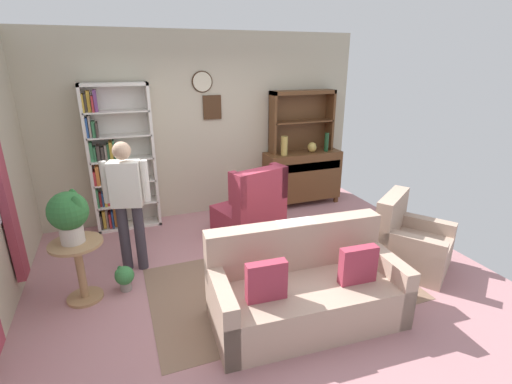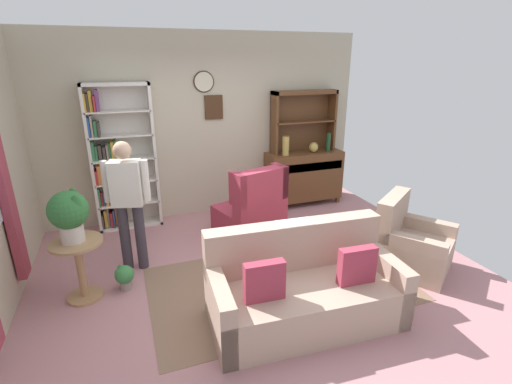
{
  "view_description": "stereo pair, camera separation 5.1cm",
  "coord_description": "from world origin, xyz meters",
  "px_view_note": "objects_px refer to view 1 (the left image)",
  "views": [
    {
      "loc": [
        -1.34,
        -3.58,
        2.41
      ],
      "look_at": [
        0.1,
        0.2,
        0.95
      ],
      "focal_mm": 26.13,
      "sensor_mm": 36.0,
      "label": 1
    },
    {
      "loc": [
        -1.29,
        -3.6,
        2.41
      ],
      "look_at": [
        0.1,
        0.2,
        0.95
      ],
      "focal_mm": 26.13,
      "sensor_mm": 36.0,
      "label": 2
    }
  ],
  "objects_px": {
    "vase_tall": "(284,146)",
    "plant_stand": "(80,264)",
    "coffee_table": "(266,250)",
    "sideboard_hutch": "(302,113)",
    "bookshelf": "(117,162)",
    "sideboard": "(302,175)",
    "couch_floral": "(304,289)",
    "book_stack": "(269,246)",
    "bottle_wine": "(326,142)",
    "potted_plant_small": "(124,277)",
    "person_reading": "(128,198)",
    "armchair_floral": "(410,245)",
    "potted_plant_large": "(69,214)",
    "vase_round": "(312,147)",
    "wingback_chair": "(251,212)"
  },
  "relations": [
    {
      "from": "vase_tall",
      "to": "plant_stand",
      "type": "relative_size",
      "value": 0.46
    },
    {
      "from": "coffee_table",
      "to": "sideboard_hutch",
      "type": "bearing_deg",
      "value": 54.7
    },
    {
      "from": "bookshelf",
      "to": "sideboard",
      "type": "distance_m",
      "value": 2.99
    },
    {
      "from": "couch_floral",
      "to": "book_stack",
      "type": "height_order",
      "value": "couch_floral"
    },
    {
      "from": "bottle_wine",
      "to": "potted_plant_small",
      "type": "bearing_deg",
      "value": -155.26
    },
    {
      "from": "person_reading",
      "to": "sideboard_hutch",
      "type": "bearing_deg",
      "value": 24.79
    },
    {
      "from": "armchair_floral",
      "to": "potted_plant_large",
      "type": "bearing_deg",
      "value": 169.18
    },
    {
      "from": "sideboard",
      "to": "vase_round",
      "type": "bearing_deg",
      "value": -27.17
    },
    {
      "from": "couch_floral",
      "to": "book_stack",
      "type": "xyz_separation_m",
      "value": [
        -0.08,
        0.7,
        0.13
      ]
    },
    {
      "from": "coffee_table",
      "to": "bookshelf",
      "type": "bearing_deg",
      "value": 125.42
    },
    {
      "from": "sideboard",
      "to": "wingback_chair",
      "type": "bearing_deg",
      "value": -143.53
    },
    {
      "from": "potted_plant_large",
      "to": "coffee_table",
      "type": "distance_m",
      "value": 2.08
    },
    {
      "from": "potted_plant_small",
      "to": "couch_floral",
      "type": "bearing_deg",
      "value": -34.1
    },
    {
      "from": "sideboard",
      "to": "person_reading",
      "type": "xyz_separation_m",
      "value": [
        -2.88,
        -1.22,
        0.4
      ]
    },
    {
      "from": "armchair_floral",
      "to": "potted_plant_small",
      "type": "bearing_deg",
      "value": 167.83
    },
    {
      "from": "book_stack",
      "to": "plant_stand",
      "type": "bearing_deg",
      "value": 168.75
    },
    {
      "from": "vase_tall",
      "to": "couch_floral",
      "type": "bearing_deg",
      "value": -110.67
    },
    {
      "from": "vase_tall",
      "to": "bottle_wine",
      "type": "distance_m",
      "value": 0.78
    },
    {
      "from": "bookshelf",
      "to": "sideboard_hutch",
      "type": "relative_size",
      "value": 1.91
    },
    {
      "from": "wingback_chair",
      "to": "vase_round",
      "type": "bearing_deg",
      "value": 31.94
    },
    {
      "from": "book_stack",
      "to": "person_reading",
      "type": "bearing_deg",
      "value": 149.25
    },
    {
      "from": "vase_round",
      "to": "armchair_floral",
      "type": "height_order",
      "value": "vase_round"
    },
    {
      "from": "armchair_floral",
      "to": "wingback_chair",
      "type": "bearing_deg",
      "value": 136.86
    },
    {
      "from": "vase_tall",
      "to": "coffee_table",
      "type": "xyz_separation_m",
      "value": [
        -1.09,
        -1.9,
        -0.72
      ]
    },
    {
      "from": "sideboard",
      "to": "bottle_wine",
      "type": "distance_m",
      "value": 0.69
    },
    {
      "from": "vase_round",
      "to": "bottle_wine",
      "type": "xyz_separation_m",
      "value": [
        0.26,
        -0.02,
        0.07
      ]
    },
    {
      "from": "vase_round",
      "to": "wingback_chair",
      "type": "distance_m",
      "value": 1.77
    },
    {
      "from": "plant_stand",
      "to": "vase_tall",
      "type": "bearing_deg",
      "value": 27.61
    },
    {
      "from": "bottle_wine",
      "to": "plant_stand",
      "type": "height_order",
      "value": "bottle_wine"
    },
    {
      "from": "book_stack",
      "to": "wingback_chair",
      "type": "bearing_deg",
      "value": 79.89
    },
    {
      "from": "vase_round",
      "to": "person_reading",
      "type": "relative_size",
      "value": 0.11
    },
    {
      "from": "plant_stand",
      "to": "book_stack",
      "type": "relative_size",
      "value": 3.1
    },
    {
      "from": "wingback_chair",
      "to": "potted_plant_small",
      "type": "distance_m",
      "value": 1.89
    },
    {
      "from": "sideboard_hutch",
      "to": "potted_plant_large",
      "type": "xyz_separation_m",
      "value": [
        -3.44,
        -1.77,
        -0.58
      ]
    },
    {
      "from": "potted_plant_small",
      "to": "wingback_chair",
      "type": "bearing_deg",
      "value": 22.34
    },
    {
      "from": "armchair_floral",
      "to": "person_reading",
      "type": "bearing_deg",
      "value": 159.91
    },
    {
      "from": "book_stack",
      "to": "vase_tall",
      "type": "bearing_deg",
      "value": 61.24
    },
    {
      "from": "bookshelf",
      "to": "couch_floral",
      "type": "relative_size",
      "value": 1.13
    },
    {
      "from": "bottle_wine",
      "to": "armchair_floral",
      "type": "bearing_deg",
      "value": -93.9
    },
    {
      "from": "sideboard",
      "to": "coffee_table",
      "type": "height_order",
      "value": "sideboard"
    },
    {
      "from": "couch_floral",
      "to": "armchair_floral",
      "type": "height_order",
      "value": "couch_floral"
    },
    {
      "from": "potted_plant_small",
      "to": "person_reading",
      "type": "height_order",
      "value": "person_reading"
    },
    {
      "from": "plant_stand",
      "to": "coffee_table",
      "type": "distance_m",
      "value": 1.97
    },
    {
      "from": "sideboard",
      "to": "couch_floral",
      "type": "bearing_deg",
      "value": -116.93
    },
    {
      "from": "sideboard_hutch",
      "to": "sideboard",
      "type": "bearing_deg",
      "value": -90.0
    },
    {
      "from": "coffee_table",
      "to": "wingback_chair",
      "type": "bearing_deg",
      "value": 78.98
    },
    {
      "from": "bookshelf",
      "to": "potted_plant_large",
      "type": "distance_m",
      "value": 1.81
    },
    {
      "from": "vase_round",
      "to": "couch_floral",
      "type": "bearing_deg",
      "value": -119.64
    },
    {
      "from": "couch_floral",
      "to": "person_reading",
      "type": "height_order",
      "value": "person_reading"
    },
    {
      "from": "sideboard_hutch",
      "to": "armchair_floral",
      "type": "xyz_separation_m",
      "value": [
        0.24,
        -2.47,
        -1.27
      ]
    }
  ]
}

